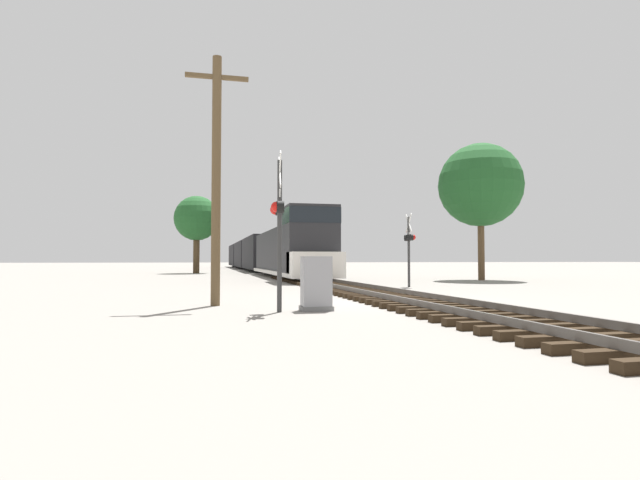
# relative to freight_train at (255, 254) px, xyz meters

# --- Properties ---
(ground_plane) EXTENTS (400.00, 400.00, 0.00)m
(ground_plane) POSITION_rel_freight_train_xyz_m (0.00, -43.33, -1.93)
(ground_plane) COLOR gray
(rail_track_bed) EXTENTS (2.60, 160.00, 0.31)m
(rail_track_bed) POSITION_rel_freight_train_xyz_m (0.00, -43.33, -1.80)
(rail_track_bed) COLOR black
(rail_track_bed) RESTS_ON ground
(freight_train) EXTENTS (2.92, 66.88, 4.34)m
(freight_train) POSITION_rel_freight_train_xyz_m (0.00, 0.00, 0.00)
(freight_train) COLOR #232326
(freight_train) RESTS_ON ground
(crossing_signal_near) EXTENTS (0.41, 1.01, 3.99)m
(crossing_signal_near) POSITION_rel_freight_train_xyz_m (-4.08, -45.67, 0.44)
(crossing_signal_near) COLOR #333333
(crossing_signal_near) RESTS_ON ground
(crossing_signal_far) EXTENTS (0.41, 1.01, 3.52)m
(crossing_signal_far) POSITION_rel_freight_train_xyz_m (3.69, -35.87, 0.25)
(crossing_signal_far) COLOR #333333
(crossing_signal_far) RESTS_ON ground
(relay_cabinet) EXTENTS (0.81, 0.57, 1.40)m
(relay_cabinet) POSITION_rel_freight_train_xyz_m (-3.07, -45.49, -1.25)
(relay_cabinet) COLOR slate
(relay_cabinet) RESTS_ON ground
(utility_pole) EXTENTS (1.80, 0.26, 7.19)m
(utility_pole) POSITION_rel_freight_train_xyz_m (-5.57, -43.53, 1.81)
(utility_pole) COLOR brown
(utility_pole) RESTS_ON ground
(tree_far_right) EXTENTS (5.30, 5.30, 8.71)m
(tree_far_right) POSITION_rel_freight_train_xyz_m (11.27, -29.64, 4.11)
(tree_far_right) COLOR brown
(tree_far_right) RESTS_ON ground
(tree_mid_background) EXTENTS (4.26, 4.26, 7.38)m
(tree_mid_background) POSITION_rel_freight_train_xyz_m (-6.53, -9.20, 3.25)
(tree_mid_background) COLOR #473521
(tree_mid_background) RESTS_ON ground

